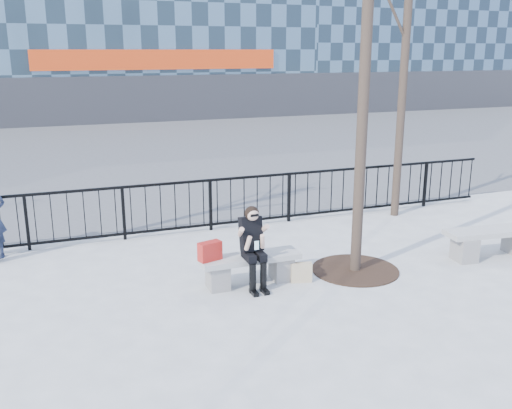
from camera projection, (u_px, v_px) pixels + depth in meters
name	position (u px, v px, depth m)	size (l,w,h in m)	color
ground	(250.00, 283.00, 9.33)	(120.00, 120.00, 0.00)	#969591
street_surface	(123.00, 145.00, 22.89)	(60.00, 23.00, 0.01)	#474747
railing	(201.00, 206.00, 11.90)	(14.00, 0.06, 1.10)	black
tree_grate	(355.00, 270.00, 9.88)	(1.50, 1.50, 0.02)	black
bench_main	(250.00, 266.00, 9.25)	(1.65, 0.46, 0.49)	slate
bench_second	(492.00, 240.00, 10.47)	(1.79, 0.50, 0.53)	slate
seated_woman	(254.00, 248.00, 9.01)	(0.50, 0.64, 1.34)	black
handbag	(210.00, 251.00, 8.96)	(0.37, 0.17, 0.30)	#AD1B15
shopping_bag	(301.00, 272.00, 9.37)	(0.34, 0.13, 0.33)	beige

